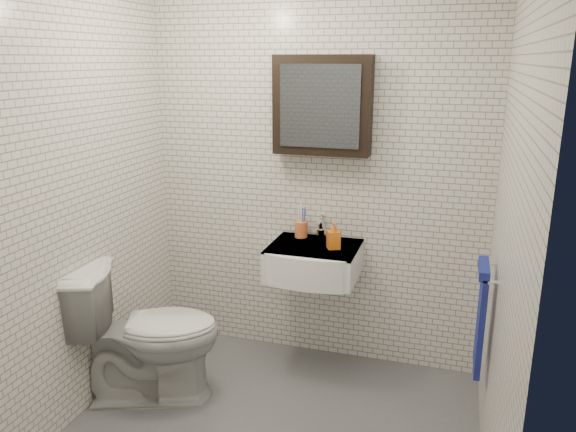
# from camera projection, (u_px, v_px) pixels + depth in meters

# --- Properties ---
(room_shell) EXTENTS (2.22, 2.02, 2.51)m
(room_shell) POSITION_uv_depth(u_px,v_px,m) (264.00, 171.00, 2.63)
(room_shell) COLOR silver
(room_shell) RESTS_ON ground
(washbasin) EXTENTS (0.55, 0.50, 0.20)m
(washbasin) POSITION_uv_depth(u_px,v_px,m) (312.00, 262.00, 3.49)
(washbasin) COLOR white
(washbasin) RESTS_ON room_shell
(faucet) EXTENTS (0.06, 0.20, 0.15)m
(faucet) POSITION_uv_depth(u_px,v_px,m) (320.00, 228.00, 3.62)
(faucet) COLOR silver
(faucet) RESTS_ON washbasin
(mirror_cabinet) EXTENTS (0.60, 0.15, 0.60)m
(mirror_cabinet) POSITION_uv_depth(u_px,v_px,m) (322.00, 106.00, 3.41)
(mirror_cabinet) COLOR black
(mirror_cabinet) RESTS_ON room_shell
(towel_rail) EXTENTS (0.09, 0.30, 0.58)m
(towel_rail) POSITION_uv_depth(u_px,v_px,m) (481.00, 313.00, 2.86)
(towel_rail) COLOR silver
(towel_rail) RESTS_ON room_shell
(toothbrush_cup) EXTENTS (0.09, 0.09, 0.23)m
(toothbrush_cup) POSITION_uv_depth(u_px,v_px,m) (301.00, 228.00, 3.66)
(toothbrush_cup) COLOR #CC6433
(toothbrush_cup) RESTS_ON washbasin
(soap_bottle) EXTENTS (0.10, 0.10, 0.17)m
(soap_bottle) POSITION_uv_depth(u_px,v_px,m) (334.00, 235.00, 3.43)
(soap_bottle) COLOR orange
(soap_bottle) RESTS_ON washbasin
(toilet) EXTENTS (0.94, 0.73, 0.85)m
(toilet) POSITION_uv_depth(u_px,v_px,m) (148.00, 332.00, 3.30)
(toilet) COLOR silver
(toilet) RESTS_ON ground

